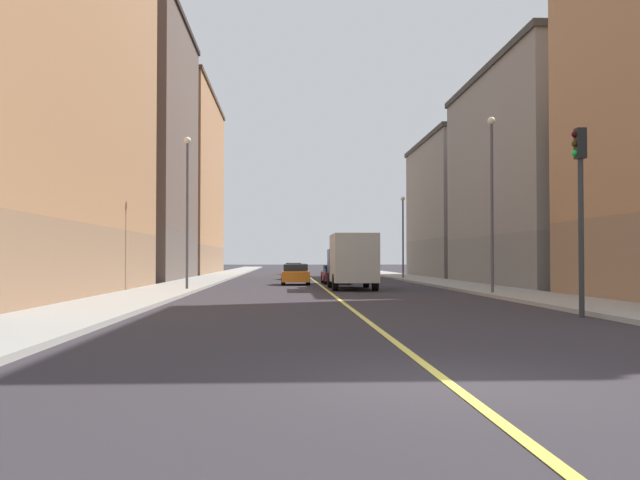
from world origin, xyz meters
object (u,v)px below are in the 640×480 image
Objects in this scene: traffic_light_left_near at (580,194)px; car_red at (294,269)px; building_right_corner at (9,54)px; street_lamp_right_near at (187,198)px; building_left_mid at (548,178)px; car_orange at (296,275)px; box_truck at (352,260)px; building_right_midblock at (131,149)px; car_maroon at (336,274)px; street_lamp_left_near at (492,188)px; car_teal at (297,272)px; car_white at (344,269)px; building_right_distant at (176,184)px; car_black at (354,271)px; street_lamp_left_far at (403,228)px; building_left_far at (468,209)px.

car_red is (-7.71, 58.46, -3.00)m from traffic_light_left_near.
building_right_corner is at bearing 150.76° from traffic_light_left_near.
traffic_light_left_near is 22.15m from street_lamp_right_near.
building_left_mid is 17.47m from car_orange.
car_red is at bearing 115.12° from building_left_mid.
box_truck is (-13.07, -4.95, -5.30)m from building_left_mid.
car_maroon is (15.75, -8.41, -9.83)m from building_right_midblock.
building_right_midblock reaches higher than street_lamp_left_near.
car_teal is (-7.69, 39.28, -2.99)m from traffic_light_left_near.
car_white is (18.13, 39.37, -10.20)m from building_right_corner.
car_teal is at bearing 101.07° from traffic_light_left_near.
street_lamp_left_near is 17.57m from car_orange.
building_right_corner reaches higher than car_white.
building_right_distant reaches higher than building_left_mid.
car_teal is at bearing -89.92° from car_red.
car_white is at bearing 65.27° from building_right_corner.
box_truck reaches higher than car_black.
building_left_mid is 2.52× the size of street_lamp_right_near.
car_black is (18.29, 30.01, -10.19)m from building_right_corner.
building_left_mid is 2.86× the size of box_truck.
car_maroon is at bearing -28.11° from building_right_midblock.
building_right_distant reaches higher than street_lamp_left_near.
car_teal is (-15.85, 14.68, -6.28)m from building_left_mid.
car_teal is at bearing 171.90° from street_lamp_left_far.
street_lamp_right_near is (7.15, 5.55, -5.94)m from building_right_corner.
car_orange is at bearing -129.05° from street_lamp_left_far.
building_right_midblock reaches higher than building_left_mid.
street_lamp_left_far is (-7.15, -6.61, -2.08)m from building_left_far.
box_truck is (-2.25, -22.09, 0.96)m from car_black.
street_lamp_right_near is 1.94× the size of car_maroon.
building_left_far is 21.80m from car_red.
car_white is 24.67m from car_orange.
traffic_light_left_near is (20.95, -11.73, -7.22)m from building_right_corner.
car_white is at bearing 72.01° from street_lamp_right_near.
car_white is (18.13, -9.61, -9.45)m from building_right_distant.
building_left_far is at bearing 15.07° from car_black.
car_black is (5.31, 14.77, 0.00)m from car_orange.
building_left_mid is at bearing -8.35° from car_orange.
traffic_light_left_near is (20.95, -60.70, -6.48)m from building_right_distant.
building_left_mid is 4.89× the size of car_maroon.
car_black is (-10.82, 17.14, -6.26)m from building_left_mid.
box_truck is at bearing -117.60° from building_left_far.
building_left_far is 21.66m from car_maroon.
car_maroon is at bearing 163.37° from building_left_mid.
building_left_mid is 46.49m from building_right_distant.
building_left_far is (-0.00, 20.06, -0.59)m from building_left_mid.
street_lamp_left_near is at bearing -90.00° from street_lamp_left_far.
street_lamp_left_far is (1.02, 38.04, 0.62)m from traffic_light_left_near.
building_left_mid is 20.07m from building_left_far.
car_orange reaches higher than car_red.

